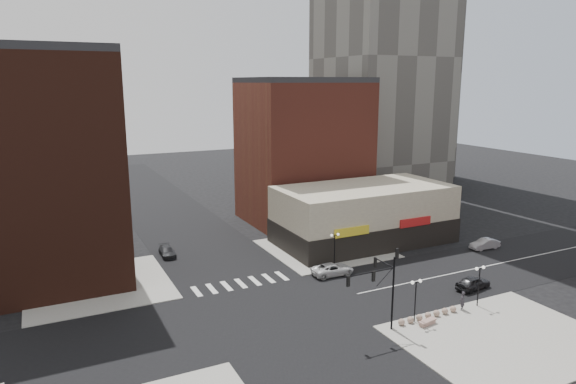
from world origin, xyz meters
TOP-DOWN VIEW (x-y plane):
  - ground at (0.00, 0.00)m, footprint 240.00×240.00m
  - road_ew at (0.00, 0.00)m, footprint 200.00×14.00m
  - road_ns at (0.00, 0.00)m, footprint 14.00×200.00m
  - sidewalk_nw at (-14.50, 14.50)m, footprint 15.00×15.00m
  - sidewalk_ne at (14.50, 14.50)m, footprint 15.00×15.00m
  - sidewalk_se at (16.00, -14.00)m, footprint 18.00×14.00m
  - building_nw at (-19.00, 18.50)m, footprint 16.00×15.00m
  - building_ne_midrise at (19.00, 29.50)m, footprint 18.00×15.00m
  - building_ne_row at (21.00, 15.00)m, footprint 24.20×12.20m
  - traffic_signal at (7.24, -7.83)m, footprint 5.59×3.09m
  - street_lamp_se_a at (11.00, -8.00)m, footprint 1.22×0.32m
  - street_lamp_se_b at (19.00, -8.00)m, footprint 1.22×0.32m
  - street_lamp_ne at (12.00, 8.00)m, footprint 1.22×0.32m
  - bollard_row at (12.65, -8.00)m, footprint 6.91×0.61m
  - white_suv at (10.49, 5.89)m, footprint 5.13×2.51m
  - dark_sedan_east at (22.02, -4.47)m, footprint 4.54×2.31m
  - silver_sedan at (33.88, 5.01)m, footprint 4.31×1.71m
  - dark_sedan_north at (-5.29, 21.10)m, footprint 1.89×4.32m
  - pedestrian at (16.93, -8.00)m, footprint 0.82×0.80m
  - stone_bench at (11.73, -9.00)m, footprint 2.04×0.91m

SIDE VIEW (x-z plane):
  - ground at x=0.00m, z-range 0.00..0.00m
  - road_ew at x=0.00m, z-range 0.00..0.02m
  - road_ns at x=0.00m, z-range 0.00..0.02m
  - sidewalk_nw at x=-14.50m, z-range 0.00..0.12m
  - sidewalk_ne at x=14.50m, z-range 0.00..0.12m
  - sidewalk_se at x=16.00m, z-range 0.00..0.12m
  - stone_bench at x=11.73m, z-range 0.14..0.59m
  - bollard_row at x=12.65m, z-range 0.12..0.73m
  - dark_sedan_north at x=-5.29m, z-range 0.00..1.23m
  - silver_sedan at x=33.88m, z-range 0.00..1.40m
  - white_suv at x=10.49m, z-range 0.00..1.40m
  - dark_sedan_east at x=22.02m, z-range 0.00..1.48m
  - pedestrian at x=16.93m, z-range 0.12..2.02m
  - street_lamp_se_a at x=11.00m, z-range 1.21..5.37m
  - street_lamp_se_b at x=19.00m, z-range 1.21..5.37m
  - street_lamp_ne at x=12.00m, z-range 1.21..5.37m
  - building_ne_row at x=21.00m, z-range -0.70..7.30m
  - traffic_signal at x=7.24m, z-range 1.07..8.85m
  - building_ne_midrise at x=19.00m, z-range 0.00..22.00m
  - building_nw at x=-19.00m, z-range 0.00..25.00m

